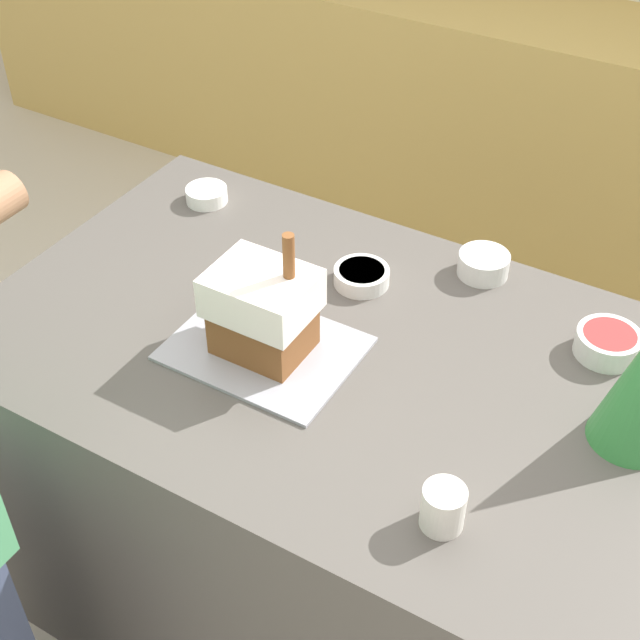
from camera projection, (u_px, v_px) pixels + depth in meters
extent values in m
plane|color=beige|center=(347.00, 606.00, 2.45)|extent=(12.00, 12.00, 0.00)
cube|color=tan|center=(601.00, 145.00, 3.49)|extent=(6.00, 0.60, 0.92)
cube|color=#514C47|center=(351.00, 499.00, 2.15)|extent=(1.64, 0.96, 0.94)
cube|color=#9E9EA8|center=(264.00, 348.00, 1.86)|extent=(0.38, 0.29, 0.01)
cube|color=brown|center=(263.00, 329.00, 1.82)|extent=(0.18, 0.15, 0.10)
cube|color=white|center=(261.00, 293.00, 1.76)|extent=(0.20, 0.17, 0.09)
cylinder|color=brown|center=(289.00, 256.00, 1.70)|extent=(0.02, 0.02, 0.10)
cylinder|color=white|center=(207.00, 195.00, 2.29)|extent=(0.11, 0.11, 0.04)
cylinder|color=brown|center=(206.00, 190.00, 2.28)|extent=(0.09, 0.09, 0.01)
cylinder|color=silver|center=(362.00, 276.00, 2.02)|extent=(0.13, 0.13, 0.04)
cylinder|color=green|center=(362.00, 271.00, 2.01)|extent=(0.10, 0.10, 0.01)
cylinder|color=silver|center=(608.00, 344.00, 1.84)|extent=(0.13, 0.13, 0.05)
cylinder|color=red|center=(610.00, 336.00, 1.82)|extent=(0.11, 0.11, 0.01)
cylinder|color=silver|center=(483.00, 264.00, 2.05)|extent=(0.12, 0.12, 0.05)
cylinder|color=brown|center=(485.00, 257.00, 2.03)|extent=(0.10, 0.10, 0.01)
cylinder|color=white|center=(443.00, 508.00, 1.50)|extent=(0.08, 0.08, 0.08)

